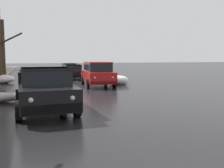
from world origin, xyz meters
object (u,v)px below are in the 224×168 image
(bare_tree_far_down_block, at_px, (2,48))
(sedan_green_parked_far_down_block, at_px, (69,69))
(sedan_black_parked_kerbside_mid, at_px, (73,72))
(suv_red_parked_kerbside_close, at_px, (97,73))
(pickup_truck_black_approaching_near_lane, at_px, (44,89))

(bare_tree_far_down_block, xyz_separation_m, sedan_green_parked_far_down_block, (7.23, 6.34, -2.31))
(sedan_black_parked_kerbside_mid, bearing_deg, suv_red_parked_kerbside_close, -84.64)
(suv_red_parked_kerbside_close, bearing_deg, sedan_green_parked_far_down_block, 89.77)
(sedan_black_parked_kerbside_mid, bearing_deg, sedan_green_parked_far_down_block, 84.44)
(suv_red_parked_kerbside_close, relative_size, sedan_green_parked_far_down_block, 1.15)
(suv_red_parked_kerbside_close, xyz_separation_m, sedan_black_parked_kerbside_mid, (-0.64, 6.80, -0.24))
(suv_red_parked_kerbside_close, bearing_deg, sedan_black_parked_kerbside_mid, 95.36)
(bare_tree_far_down_block, distance_m, sedan_black_parked_kerbside_mid, 6.98)
(sedan_black_parked_kerbside_mid, distance_m, sedan_green_parked_far_down_block, 7.15)
(pickup_truck_black_approaching_near_lane, relative_size, sedan_black_parked_kerbside_mid, 1.26)
(sedan_green_parked_far_down_block, bearing_deg, pickup_truck_black_approaching_near_lane, -101.30)
(pickup_truck_black_approaching_near_lane, distance_m, sedan_black_parked_kerbside_mid, 15.32)
(bare_tree_far_down_block, xyz_separation_m, suv_red_parked_kerbside_close, (7.17, -7.57, -2.08))
(pickup_truck_black_approaching_near_lane, xyz_separation_m, suv_red_parked_kerbside_close, (4.33, 8.07, 0.11))
(bare_tree_far_down_block, xyz_separation_m, sedan_black_parked_kerbside_mid, (6.53, -0.78, -2.31))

